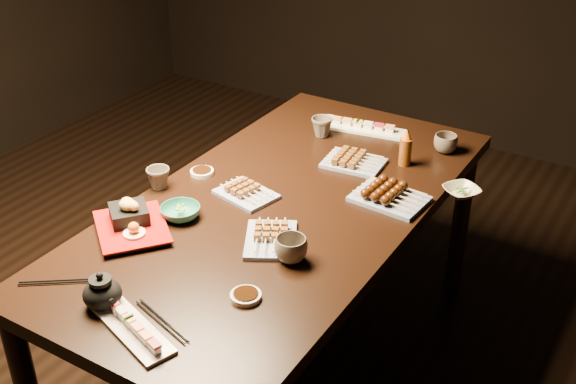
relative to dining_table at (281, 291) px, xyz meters
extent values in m
plane|color=black|center=(-0.45, -0.17, -0.38)|extent=(5.00, 5.00, 0.00)
cube|color=black|center=(0.00, 0.00, 0.00)|extent=(1.39, 1.98, 0.75)
imported|color=#287C67|center=(-0.23, -0.25, 0.40)|extent=(0.14, 0.14, 0.04)
imported|color=beige|center=(0.51, 0.38, 0.39)|extent=(0.17, 0.17, 0.03)
imported|color=brown|center=(-0.42, -0.13, 0.41)|extent=(0.11, 0.11, 0.08)
imported|color=brown|center=(0.21, -0.27, 0.41)|extent=(0.14, 0.14, 0.08)
imported|color=brown|center=(-0.14, 0.54, 0.41)|extent=(0.12, 0.12, 0.08)
imported|color=brown|center=(0.34, 0.67, 0.41)|extent=(0.11, 0.11, 0.07)
cylinder|color=#6A320E|center=(0.25, 0.49, 0.45)|extent=(0.05, 0.05, 0.14)
cylinder|color=white|center=(-0.36, 0.03, 0.38)|extent=(0.12, 0.12, 0.02)
cylinder|color=white|center=(0.38, 0.25, 0.38)|extent=(0.10, 0.10, 0.01)
cylinder|color=white|center=(0.19, -0.49, 0.38)|extent=(0.11, 0.11, 0.02)
cylinder|color=white|center=(-0.19, 0.68, 0.38)|extent=(0.11, 0.11, 0.02)
camera|label=1|loc=(1.13, -1.80, 1.64)|focal=45.00mm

